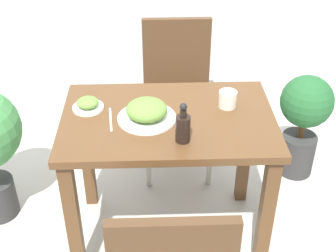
# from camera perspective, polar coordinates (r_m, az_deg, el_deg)

# --- Properties ---
(ground_plane) EXTENTS (16.00, 16.00, 0.00)m
(ground_plane) POSITION_cam_1_polar(r_m,az_deg,el_deg) (2.57, -0.00, -12.86)
(ground_plane) COLOR #B7B2A8
(dining_table) EXTENTS (0.96, 0.63, 0.74)m
(dining_table) POSITION_cam_1_polar(r_m,az_deg,el_deg) (2.17, -0.00, -1.88)
(dining_table) COLOR brown
(dining_table) RESTS_ON ground_plane
(chair_far) EXTENTS (0.42, 0.42, 0.91)m
(chair_far) POSITION_cam_1_polar(r_m,az_deg,el_deg) (2.77, 1.12, 4.57)
(chair_far) COLOR #4C331E
(chair_far) RESTS_ON ground_plane
(food_plate) EXTENTS (0.26, 0.26, 0.09)m
(food_plate) POSITION_cam_1_polar(r_m,az_deg,el_deg) (2.06, -2.62, 1.77)
(food_plate) COLOR white
(food_plate) RESTS_ON dining_table
(side_plate) EXTENTS (0.14, 0.14, 0.06)m
(side_plate) POSITION_cam_1_polar(r_m,az_deg,el_deg) (2.17, -9.75, 2.62)
(side_plate) COLOR white
(side_plate) RESTS_ON dining_table
(drink_cup) EXTENTS (0.08, 0.08, 0.08)m
(drink_cup) POSITION_cam_1_polar(r_m,az_deg,el_deg) (2.17, 7.28, 3.27)
(drink_cup) COLOR silver
(drink_cup) RESTS_ON dining_table
(sauce_bottle) EXTENTS (0.06, 0.06, 0.18)m
(sauce_bottle) POSITION_cam_1_polar(r_m,az_deg,el_deg) (1.91, 1.83, -0.11)
(sauce_bottle) COLOR black
(sauce_bottle) RESTS_ON dining_table
(fork_utensil) EXTENTS (0.03, 0.19, 0.00)m
(fork_utensil) POSITION_cam_1_polar(r_m,az_deg,el_deg) (2.09, -7.00, 0.80)
(fork_utensil) COLOR silver
(fork_utensil) RESTS_ON dining_table
(spoon_utensil) EXTENTS (0.02, 0.17, 0.00)m
(spoon_utensil) POSITION_cam_1_polar(r_m,az_deg,el_deg) (2.08, 1.83, 0.97)
(spoon_utensil) COLOR silver
(spoon_utensil) RESTS_ON dining_table
(potted_plant_right) EXTENTS (0.30, 0.30, 0.66)m
(potted_plant_right) POSITION_cam_1_polar(r_m,az_deg,el_deg) (2.84, 16.23, 1.01)
(potted_plant_right) COLOR #333333
(potted_plant_right) RESTS_ON ground_plane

